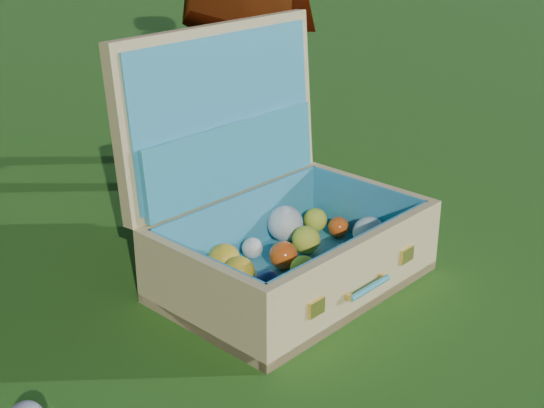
{
  "coord_description": "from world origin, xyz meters",
  "views": [
    {
      "loc": [
        -1.04,
        -1.34,
        0.96
      ],
      "look_at": [
        0.08,
        0.06,
        0.2
      ],
      "focal_mm": 50.0,
      "sensor_mm": 36.0,
      "label": 1
    }
  ],
  "objects": [
    {
      "name": "ground",
      "position": [
        0.0,
        0.0,
        0.0
      ],
      "size": [
        60.0,
        60.0,
        0.0
      ],
      "primitive_type": "plane",
      "color": "#215114",
      "rests_on": "ground"
    },
    {
      "name": "suitcase",
      "position": [
        0.07,
        0.06,
        0.18
      ],
      "size": [
        0.73,
        0.6,
        0.64
      ],
      "rotation": [
        0.0,
        0.0,
        0.14
      ],
      "color": "#D7B774",
      "rests_on": "ground"
    }
  ]
}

